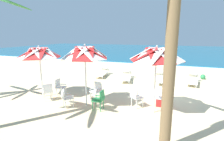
% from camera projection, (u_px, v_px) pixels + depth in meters
% --- Properties ---
extents(ground_plane, '(80.00, 80.00, 0.00)m').
position_uv_depth(ground_plane, '(170.00, 93.00, 9.43)').
color(ground_plane, beige).
extents(sea, '(80.00, 36.00, 0.10)m').
position_uv_depth(sea, '(174.00, 51.00, 34.48)').
color(sea, '#19607F').
rests_on(sea, ground).
extents(surf_foam, '(80.00, 0.70, 0.01)m').
position_uv_depth(surf_foam, '(173.00, 66.00, 17.68)').
color(surf_foam, white).
rests_on(surf_foam, ground).
extents(beach_umbrella_0, '(2.11, 2.11, 2.76)m').
position_uv_depth(beach_umbrella_0, '(156.00, 55.00, 6.55)').
color(beach_umbrella_0, silver).
rests_on(beach_umbrella_0, ground).
extents(plastic_chair_0, '(0.63, 0.63, 0.87)m').
position_uv_depth(plastic_chair_0, '(136.00, 96.00, 7.47)').
color(plastic_chair_0, white).
rests_on(plastic_chair_0, ground).
extents(beach_umbrella_1, '(2.02, 2.02, 2.78)m').
position_uv_depth(beach_umbrella_1, '(85.00, 53.00, 7.24)').
color(beach_umbrella_1, silver).
rests_on(beach_umbrella_1, ground).
extents(plastic_chair_1, '(0.48, 0.46, 0.87)m').
position_uv_depth(plastic_chair_1, '(99.00, 99.00, 7.19)').
color(plastic_chair_1, '#2D8C4C').
rests_on(plastic_chair_1, ground).
extents(plastic_chair_2, '(0.53, 0.56, 0.87)m').
position_uv_depth(plastic_chair_2, '(97.00, 90.00, 8.37)').
color(plastic_chair_2, white).
rests_on(plastic_chair_2, ground).
extents(plastic_chair_3, '(0.63, 0.63, 0.87)m').
position_uv_depth(plastic_chair_3, '(66.00, 97.00, 7.45)').
color(plastic_chair_3, white).
rests_on(plastic_chair_3, ground).
extents(beach_umbrella_2, '(2.07, 2.07, 2.65)m').
position_uv_depth(beach_umbrella_2, '(39.00, 53.00, 8.41)').
color(beach_umbrella_2, silver).
rests_on(beach_umbrella_2, ground).
extents(plastic_chair_4, '(0.51, 0.49, 0.87)m').
position_uv_depth(plastic_chair_4, '(60.00, 86.00, 8.96)').
color(plastic_chair_4, white).
rests_on(plastic_chair_4, ground).
extents(plastic_chair_5, '(0.63, 0.63, 0.87)m').
position_uv_depth(plastic_chair_5, '(47.00, 91.00, 8.22)').
color(plastic_chair_5, white).
rests_on(plastic_chair_5, ground).
extents(sun_lounger_0, '(0.91, 2.21, 0.62)m').
position_uv_depth(sun_lounger_0, '(193.00, 80.00, 11.12)').
color(sun_lounger_0, white).
rests_on(sun_lounger_0, ground).
extents(sun_lounger_1, '(1.09, 2.23, 0.62)m').
position_uv_depth(sun_lounger_1, '(160.00, 78.00, 11.49)').
color(sun_lounger_1, white).
rests_on(sun_lounger_1, ground).
extents(sun_lounger_2, '(1.03, 2.23, 0.62)m').
position_uv_depth(sun_lounger_2, '(126.00, 76.00, 12.01)').
color(sun_lounger_2, white).
rests_on(sun_lounger_2, ground).
extents(sun_lounger_3, '(0.91, 2.21, 0.62)m').
position_uv_depth(sun_lounger_3, '(102.00, 73.00, 13.22)').
color(sun_lounger_3, white).
rests_on(sun_lounger_3, ground).
extents(palm_tree_2, '(2.63, 3.37, 4.93)m').
position_uv_depth(palm_tree_2, '(172.00, 39.00, 4.09)').
color(palm_tree_2, brown).
rests_on(palm_tree_2, ground).
extents(cooler_box, '(0.50, 0.34, 0.40)m').
position_uv_depth(cooler_box, '(162.00, 102.00, 7.62)').
color(cooler_box, red).
rests_on(cooler_box, ground).
extents(beach_ball, '(0.35, 0.35, 0.35)m').
position_uv_depth(beach_ball, '(203.00, 77.00, 12.34)').
color(beach_ball, '#2D8C4C').
rests_on(beach_ball, ground).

